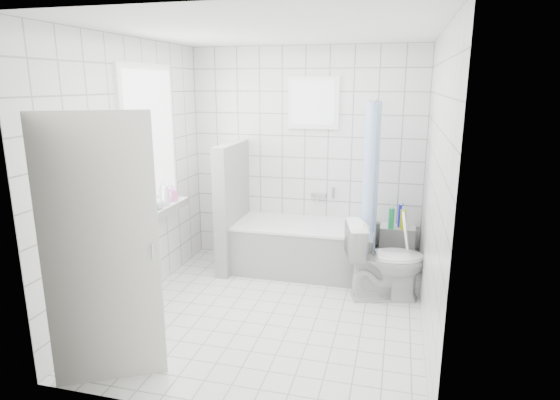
# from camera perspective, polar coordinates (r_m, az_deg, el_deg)

# --- Properties ---
(ground) EXTENTS (3.00, 3.00, 0.00)m
(ground) POSITION_cam_1_polar(r_m,az_deg,el_deg) (4.68, -0.92, -13.63)
(ground) COLOR white
(ground) RESTS_ON ground
(ceiling) EXTENTS (3.00, 3.00, 0.00)m
(ceiling) POSITION_cam_1_polar(r_m,az_deg,el_deg) (4.16, -1.07, 19.95)
(ceiling) COLOR white
(ceiling) RESTS_ON ground
(wall_back) EXTENTS (2.80, 0.02, 2.60)m
(wall_back) POSITION_cam_1_polar(r_m,az_deg,el_deg) (5.67, 3.03, 5.18)
(wall_back) COLOR white
(wall_back) RESTS_ON ground
(wall_front) EXTENTS (2.80, 0.02, 2.60)m
(wall_front) POSITION_cam_1_polar(r_m,az_deg,el_deg) (2.86, -8.97, -3.87)
(wall_front) COLOR white
(wall_front) RESTS_ON ground
(wall_left) EXTENTS (0.02, 3.00, 2.60)m
(wall_left) POSITION_cam_1_polar(r_m,az_deg,el_deg) (4.79, -17.39, 2.92)
(wall_left) COLOR white
(wall_left) RESTS_ON ground
(wall_right) EXTENTS (0.02, 3.00, 2.60)m
(wall_right) POSITION_cam_1_polar(r_m,az_deg,el_deg) (4.10, 18.25, 1.06)
(wall_right) COLOR white
(wall_right) RESTS_ON ground
(window_left) EXTENTS (0.01, 0.90, 1.40)m
(window_left) POSITION_cam_1_polar(r_m,az_deg,el_deg) (4.98, -15.40, 6.95)
(window_left) COLOR white
(window_left) RESTS_ON wall_left
(window_back) EXTENTS (0.50, 0.01, 0.50)m
(window_back) POSITION_cam_1_polar(r_m,az_deg,el_deg) (5.54, 4.06, 11.72)
(window_back) COLOR white
(window_back) RESTS_ON wall_back
(window_sill) EXTENTS (0.18, 1.02, 0.08)m
(window_sill) POSITION_cam_1_polar(r_m,az_deg,el_deg) (5.09, -14.42, -1.33)
(window_sill) COLOR white
(window_sill) RESTS_ON wall_left
(door) EXTENTS (0.72, 0.42, 2.00)m
(door) POSITION_cam_1_polar(r_m,az_deg,el_deg) (3.56, -20.92, -6.14)
(door) COLOR silver
(door) RESTS_ON ground
(bathtub) EXTENTS (1.61, 0.77, 0.58)m
(bathtub) POSITION_cam_1_polar(r_m,az_deg,el_deg) (5.55, 2.99, -5.80)
(bathtub) COLOR white
(bathtub) RESTS_ON ground
(partition_wall) EXTENTS (0.15, 0.85, 1.50)m
(partition_wall) POSITION_cam_1_polar(r_m,az_deg,el_deg) (5.59, -5.83, -0.76)
(partition_wall) COLOR white
(partition_wall) RESTS_ON ground
(tiled_ledge) EXTENTS (0.40, 0.24, 0.55)m
(tiled_ledge) POSITION_cam_1_polar(r_m,az_deg,el_deg) (5.70, 14.01, -5.83)
(tiled_ledge) COLOR white
(tiled_ledge) RESTS_ON ground
(toilet) EXTENTS (0.89, 0.64, 0.82)m
(toilet) POSITION_cam_1_polar(r_m,az_deg,el_deg) (4.95, 12.72, -7.19)
(toilet) COLOR white
(toilet) RESTS_ON ground
(curtain_rod) EXTENTS (0.02, 0.80, 0.02)m
(curtain_rod) POSITION_cam_1_polar(r_m,az_deg,el_deg) (5.10, 11.59, 11.84)
(curtain_rod) COLOR silver
(curtain_rod) RESTS_ON wall_back
(shower_curtain) EXTENTS (0.14, 0.48, 1.78)m
(shower_curtain) POSITION_cam_1_polar(r_m,az_deg,el_deg) (5.08, 11.02, 1.62)
(shower_curtain) COLOR #4C84DF
(shower_curtain) RESTS_ON curtain_rod
(tub_faucet) EXTENTS (0.18, 0.06, 0.06)m
(tub_faucet) POSITION_cam_1_polar(r_m,az_deg,el_deg) (5.68, 4.72, 0.55)
(tub_faucet) COLOR silver
(tub_faucet) RESTS_ON wall_back
(sill_bottles) EXTENTS (0.15, 0.81, 0.30)m
(sill_bottles) POSITION_cam_1_polar(r_m,az_deg,el_deg) (4.98, -14.88, 0.22)
(sill_bottles) COLOR #31DED9
(sill_bottles) RESTS_ON window_sill
(ledge_bottles) EXTENTS (0.19, 0.16, 0.26)m
(ledge_bottles) POSITION_cam_1_polar(r_m,az_deg,el_deg) (5.53, 14.23, -2.12)
(ledge_bottles) COLOR #E5F019
(ledge_bottles) RESTS_ON tiled_ledge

